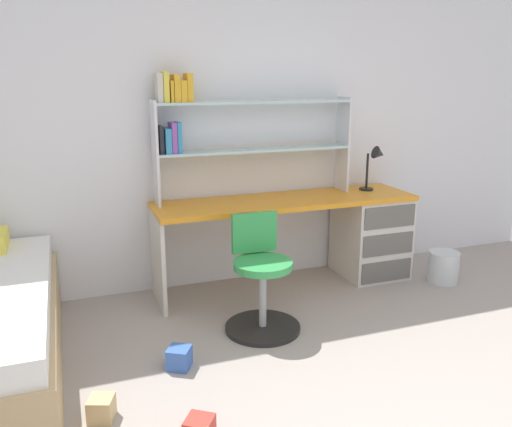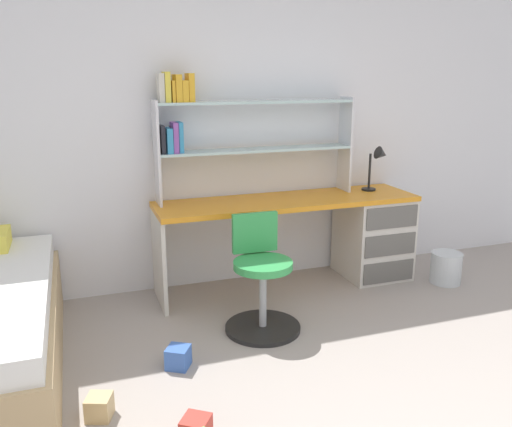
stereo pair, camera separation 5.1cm
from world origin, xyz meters
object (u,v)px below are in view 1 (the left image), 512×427
at_px(toy_block_blue_0, 179,358).
at_px(waste_bin, 443,267).
at_px(bookshelf_hutch, 226,125).
at_px(toy_block_natural_4, 101,408).
at_px(swivel_chair, 261,286).
at_px(desk, 348,230).
at_px(desk_lamp, 376,161).

bearing_deg(toy_block_blue_0, waste_bin, 13.64).
bearing_deg(bookshelf_hutch, toy_block_natural_4, -127.69).
xyz_separation_m(swivel_chair, toy_block_blue_0, (-0.65, -0.32, -0.25)).
distance_m(swivel_chair, toy_block_blue_0, 0.76).
relative_size(desk, swivel_chair, 2.69).
distance_m(bookshelf_hutch, waste_bin, 2.18).
height_order(waste_bin, toy_block_natural_4, waste_bin).
bearing_deg(toy_block_blue_0, bookshelf_hutch, 59.61).
bearing_deg(waste_bin, bookshelf_hutch, 162.77).
relative_size(swivel_chair, toy_block_natural_4, 6.44).
bearing_deg(toy_block_blue_0, desk_lamp, 27.18).
xyz_separation_m(desk, desk_lamp, (0.26, 0.04, 0.58)).
distance_m(toy_block_blue_0, toy_block_natural_4, 0.59).
height_order(bookshelf_hutch, toy_block_blue_0, bookshelf_hutch).
xyz_separation_m(desk, swivel_chair, (-1.04, -0.64, -0.11)).
relative_size(swivel_chair, toy_block_blue_0, 6.08).
height_order(desk_lamp, waste_bin, desk_lamp).
height_order(desk_lamp, toy_block_blue_0, desk_lamp).
distance_m(desk_lamp, toy_block_blue_0, 2.38).
distance_m(desk_lamp, waste_bin, 1.06).
distance_m(desk_lamp, swivel_chair, 1.62).
relative_size(bookshelf_hutch, waste_bin, 6.11).
bearing_deg(desk, toy_block_blue_0, -150.33).
distance_m(swivel_chair, toy_block_natural_4, 1.33).
bearing_deg(waste_bin, toy_block_blue_0, -166.36).
xyz_separation_m(bookshelf_hutch, swivel_chair, (-0.01, -0.80, -1.02)).
bearing_deg(swivel_chair, toy_block_natural_4, -149.38).
bearing_deg(swivel_chair, waste_bin, 8.59).
xyz_separation_m(desk_lamp, waste_bin, (0.45, -0.42, -0.87)).
xyz_separation_m(toy_block_blue_0, toy_block_natural_4, (-0.48, -0.35, -0.00)).
relative_size(swivel_chair, waste_bin, 3.01).
xyz_separation_m(swivel_chair, toy_block_natural_4, (-1.12, -0.66, -0.25)).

